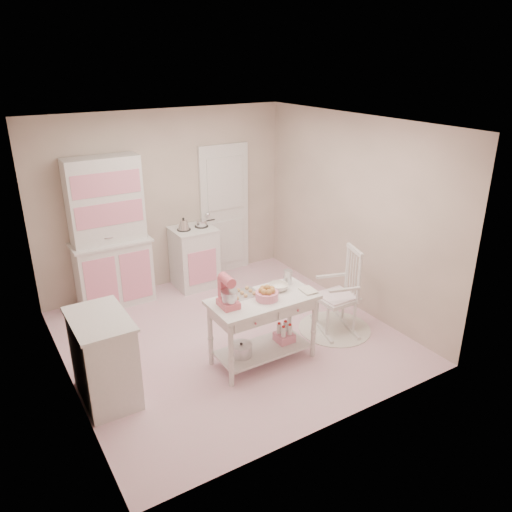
{
  "coord_description": "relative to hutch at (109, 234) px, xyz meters",
  "views": [
    {
      "loc": [
        -2.54,
        -4.77,
        3.29
      ],
      "look_at": [
        0.3,
        -0.14,
        1.08
      ],
      "focal_mm": 35.0,
      "sensor_mm": 36.0,
      "label": 1
    }
  ],
  "objects": [
    {
      "name": "work_table",
      "position": [
        1.0,
        -2.3,
        -0.64
      ],
      "size": [
        1.2,
        0.6,
        0.8
      ],
      "primitive_type": "cube",
      "color": "white",
      "rests_on": "ground"
    },
    {
      "name": "lace_rug",
      "position": [
        2.16,
        -2.19,
        -1.03
      ],
      "size": [
        0.92,
        0.92,
        0.01
      ],
      "primitive_type": "cylinder",
      "color": "white",
      "rests_on": "ground"
    },
    {
      "name": "hutch",
      "position": [
        0.0,
        0.0,
        0.0
      ],
      "size": [
        1.06,
        0.5,
        2.08
      ],
      "primitive_type": "cube",
      "color": "white",
      "rests_on": "ground"
    },
    {
      "name": "stand_mixer",
      "position": [
        0.58,
        -2.28,
        -0.07
      ],
      "size": [
        0.21,
        0.29,
        0.34
      ],
      "primitive_type": "cube",
      "rotation": [
        0.0,
        0.0,
        -0.03
      ],
      "color": "#DA5C6D",
      "rests_on": "work_table"
    },
    {
      "name": "mixing_bowl",
      "position": [
        1.26,
        -2.22,
        -0.2
      ],
      "size": [
        0.22,
        0.22,
        0.07
      ],
      "primitive_type": "imported",
      "color": "white",
      "rests_on": "work_table"
    },
    {
      "name": "metal_pitcher",
      "position": [
        1.44,
        -2.14,
        -0.16
      ],
      "size": [
        0.1,
        0.1,
        0.17
      ],
      "primitive_type": "cylinder",
      "color": "silver",
      "rests_on": "work_table"
    },
    {
      "name": "cookie_tray",
      "position": [
        0.85,
        -2.12,
        -0.23
      ],
      "size": [
        0.34,
        0.24,
        0.02
      ],
      "primitive_type": "cube",
      "color": "silver",
      "rests_on": "work_table"
    },
    {
      "name": "rocking_chair",
      "position": [
        2.16,
        -2.19,
        -0.49
      ],
      "size": [
        0.67,
        0.83,
        1.1
      ],
      "primitive_type": "cube",
      "rotation": [
        0.0,
        0.0,
        -0.29
      ],
      "color": "white",
      "rests_on": "ground"
    },
    {
      "name": "door",
      "position": [
        1.87,
        0.21,
        -0.02
      ],
      "size": [
        0.82,
        0.05,
        2.04
      ],
      "primitive_type": "cube",
      "color": "white",
      "rests_on": "ground"
    },
    {
      "name": "bread_basket",
      "position": [
        1.02,
        -2.35,
        -0.19
      ],
      "size": [
        0.25,
        0.25,
        0.09
      ],
      "primitive_type": "cylinder",
      "color": "pink",
      "rests_on": "work_table"
    },
    {
      "name": "stove",
      "position": [
        1.2,
        -0.05,
        -0.58
      ],
      "size": [
        0.62,
        0.57,
        0.92
      ],
      "primitive_type": "cube",
      "color": "white",
      "rests_on": "ground"
    },
    {
      "name": "room_shell",
      "position": [
        0.92,
        -1.66,
        0.61
      ],
      "size": [
        3.84,
        3.84,
        2.62
      ],
      "color": "pink",
      "rests_on": "ground"
    },
    {
      "name": "recipe_book",
      "position": [
        1.45,
        -2.42,
        -0.23
      ],
      "size": [
        0.17,
        0.22,
        0.02
      ],
      "primitive_type": "imported",
      "rotation": [
        0.0,
        0.0,
        -0.08
      ],
      "color": "white",
      "rests_on": "work_table"
    },
    {
      "name": "base_cabinet",
      "position": [
        -0.71,
        -2.02,
        -0.58
      ],
      "size": [
        0.54,
        0.84,
        0.92
      ],
      "primitive_type": "cube",
      "color": "white",
      "rests_on": "ground"
    }
  ]
}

